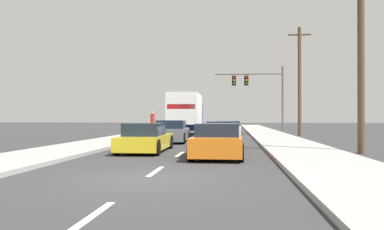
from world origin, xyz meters
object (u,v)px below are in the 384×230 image
object	(u,v)px
car_red	(227,127)
pedestrian_near_corner	(153,122)
utility_pole_mid	(300,80)
traffic_signal_mast	(254,85)
car_white	(229,129)
car_silver	(222,133)
box_truck	(186,112)
car_yellow	(145,139)
car_orange	(218,142)
utility_pole_near	(361,50)
car_gray	(172,132)

from	to	relation	value
car_red	pedestrian_near_corner	distance (m)	6.92
utility_pole_mid	pedestrian_near_corner	world-z (taller)	utility_pole_mid
traffic_signal_mast	car_white	bearing A→B (deg)	-104.29
car_white	car_silver	bearing A→B (deg)	-92.35
traffic_signal_mast	utility_pole_mid	size ratio (longest dim) A/B	0.78
box_truck	car_white	world-z (taller)	box_truck
car_yellow	pedestrian_near_corner	xyz separation A→B (m)	(-3.49, 18.50, 0.52)
car_orange	traffic_signal_mast	xyz separation A→B (m)	(2.69, 24.79, 4.09)
car_silver	traffic_signal_mast	bearing A→B (deg)	81.01
car_silver	utility_pole_mid	distance (m)	12.26
car_yellow	utility_pole_mid	bearing A→B (deg)	59.45
car_white	utility_pole_near	bearing A→B (deg)	-67.35
car_gray	utility_pole_near	size ratio (longest dim) A/B	0.50
car_gray	car_silver	xyz separation A→B (m)	(2.99, -0.94, -0.01)
car_orange	utility_pole_near	xyz separation A→B (m)	(5.80, 1.96, 3.67)
car_silver	utility_pole_mid	world-z (taller)	utility_pole_mid
car_yellow	car_white	xyz separation A→B (m)	(3.46, 13.26, 0.01)
box_truck	car_white	distance (m)	4.52
car_red	pedestrian_near_corner	bearing A→B (deg)	-166.21
car_white	utility_pole_near	world-z (taller)	utility_pole_near
car_white	traffic_signal_mast	xyz separation A→B (m)	(2.43, 9.55, 4.11)
car_yellow	car_white	size ratio (longest dim) A/B	1.07
pedestrian_near_corner	traffic_signal_mast	bearing A→B (deg)	24.71
car_silver	car_yellow	bearing A→B (deg)	-120.15
box_truck	car_gray	bearing A→B (deg)	-88.70
car_gray	car_silver	bearing A→B (deg)	-17.41
car_red	car_silver	distance (m)	14.74
car_orange	utility_pole_near	size ratio (longest dim) A/B	0.51
car_gray	car_red	distance (m)	14.13
car_red	car_white	xyz separation A→B (m)	(0.25, -6.88, 0.03)
utility_pole_mid	car_silver	bearing A→B (deg)	-120.77
car_white	car_orange	world-z (taller)	car_orange
car_orange	car_silver	bearing A→B (deg)	90.48
car_orange	utility_pole_mid	bearing A→B (deg)	71.28
car_white	traffic_signal_mast	bearing A→B (deg)	75.71
car_orange	car_white	bearing A→B (deg)	89.02
car_silver	utility_pole_near	bearing A→B (deg)	-42.72
car_silver	utility_pole_near	size ratio (longest dim) A/B	0.54
box_truck	traffic_signal_mast	size ratio (longest dim) A/B	1.12
car_gray	car_yellow	bearing A→B (deg)	-91.37
utility_pole_mid	box_truck	bearing A→B (deg)	177.88
car_gray	utility_pole_near	world-z (taller)	utility_pole_near
traffic_signal_mast	car_orange	bearing A→B (deg)	-96.20
car_silver	car_red	bearing A→B (deg)	89.73
box_truck	utility_pole_near	xyz separation A→B (m)	(9.06, -15.74, 2.30)
car_red	traffic_signal_mast	xyz separation A→B (m)	(2.68, 2.67, 4.14)
utility_pole_mid	pedestrian_near_corner	xyz separation A→B (m)	(-12.57, 3.11, -3.41)
car_red	car_white	distance (m)	6.88
car_white	car_orange	bearing A→B (deg)	-90.98
car_red	car_orange	distance (m)	22.11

